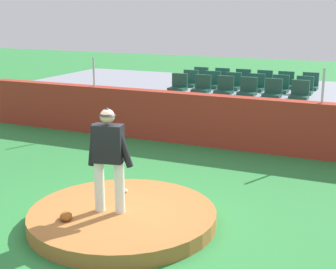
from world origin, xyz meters
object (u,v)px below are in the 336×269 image
object	(u,v)px
stadium_chair_9	(256,86)
stadium_chair_16	(285,83)
stadium_chair_10	(280,87)
stadium_chair_1	(202,87)
stadium_chair_7	(212,83)
stadium_chair_14	(242,80)
baseball	(126,191)
stadium_chair_11	(304,88)
stadium_chair_13	(221,79)
fielding_glove	(66,216)
stadium_chair_15	(264,82)
stadium_chair_12	(200,78)
stadium_chair_17	(310,84)
stadium_chair_5	(299,93)
stadium_chair_8	(232,84)
stadium_chair_2	(224,88)
stadium_chair_6	(190,81)
pitcher	(108,152)
stadium_chair_3	(248,90)
stadium_chair_4	(273,91)
stadium_chair_0	(178,85)

from	to	relation	value
stadium_chair_9	stadium_chair_16	bearing A→B (deg)	-127.33
stadium_chair_10	stadium_chair_1	bearing A→B (deg)	23.31
stadium_chair_7	stadium_chair_14	size ratio (longest dim) A/B	1.00
baseball	stadium_chair_11	bearing A→B (deg)	72.67
stadium_chair_7	stadium_chair_13	size ratio (longest dim) A/B	1.00
fielding_glove	stadium_chair_15	bearing A→B (deg)	143.78
baseball	stadium_chair_12	world-z (taller)	stadium_chair_12
stadium_chair_16	stadium_chair_1	bearing A→B (deg)	41.05
stadium_chair_7	stadium_chair_15	xyz separation A→B (m)	(1.41, 0.87, 0.00)
stadium_chair_1	stadium_chair_17	distance (m)	3.34
stadium_chair_12	stadium_chair_15	distance (m)	2.12
stadium_chair_5	stadium_chair_15	size ratio (longest dim) A/B	1.00
stadium_chair_8	stadium_chair_11	world-z (taller)	same
stadium_chair_5	stadium_chair_17	size ratio (longest dim) A/B	1.00
stadium_chair_1	stadium_chair_8	bearing A→B (deg)	-126.28
stadium_chair_2	stadium_chair_16	size ratio (longest dim) A/B	1.00
fielding_glove	stadium_chair_5	world-z (taller)	stadium_chair_5
baseball	stadium_chair_11	distance (m)	7.12
stadium_chair_12	stadium_chair_13	bearing A→B (deg)	-177.57
stadium_chair_6	stadium_chair_7	distance (m)	0.73
baseball	stadium_chair_14	xyz separation A→B (m)	(0.02, 7.63, 1.11)
stadium_chair_6	stadium_chair_17	bearing A→B (deg)	-165.45
stadium_chair_8	pitcher	bearing A→B (deg)	91.62
stadium_chair_3	stadium_chair_8	world-z (taller)	same
baseball	stadium_chair_7	bearing A→B (deg)	95.84
baseball	stadium_chair_2	world-z (taller)	stadium_chair_2
stadium_chair_8	stadium_chair_10	size ratio (longest dim) A/B	1.00
stadium_chair_3	stadium_chair_17	size ratio (longest dim) A/B	1.00
stadium_chair_5	stadium_chair_17	world-z (taller)	same
stadium_chair_13	stadium_chair_16	size ratio (longest dim) A/B	1.00
stadium_chair_15	stadium_chair_14	bearing A→B (deg)	-1.14
fielding_glove	stadium_chair_17	xyz separation A→B (m)	(2.41, 9.11, 1.09)
stadium_chair_10	stadium_chair_9	bearing A→B (deg)	0.67
stadium_chair_3	stadium_chair_6	distance (m)	2.28
stadium_chair_8	stadium_chair_12	distance (m)	1.66
stadium_chair_13	stadium_chair_3	bearing A→B (deg)	127.46
stadium_chair_3	stadium_chair_4	xyz separation A→B (m)	(0.71, -0.03, 0.00)
stadium_chair_8	stadium_chair_17	bearing A→B (deg)	-155.93
pitcher	stadium_chair_11	xyz separation A→B (m)	(1.90, 7.60, 0.10)
stadium_chair_0	stadium_chair_3	xyz separation A→B (m)	(2.09, 0.06, 0.00)
stadium_chair_13	stadium_chair_17	bearing A→B (deg)	-179.76
stadium_chair_3	stadium_chair_10	xyz separation A→B (m)	(0.72, 0.85, 0.00)
stadium_chair_15	baseball	bearing A→B (deg)	84.61
baseball	fielding_glove	world-z (taller)	fielding_glove
pitcher	stadium_chair_14	world-z (taller)	pitcher
stadium_chair_7	stadium_chair_10	size ratio (longest dim) A/B	1.00
pitcher	fielding_glove	xyz separation A→B (m)	(-0.49, -0.58, -0.99)
stadium_chair_12	stadium_chair_17	size ratio (longest dim) A/B	1.00
stadium_chair_15	stadium_chair_1	bearing A→B (deg)	52.42
stadium_chair_4	stadium_chair_15	distance (m)	1.92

